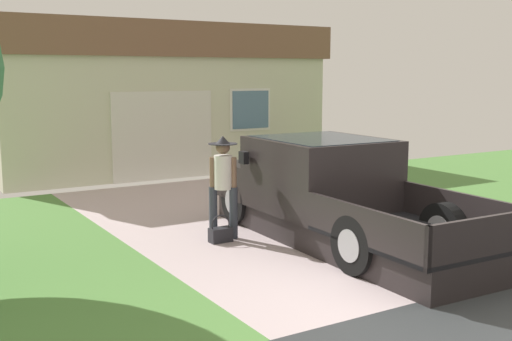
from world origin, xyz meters
TOP-DOWN VIEW (x-y plane):
  - pickup_truck at (0.35, 2.93)m, footprint 2.06×5.41m
  - person_with_hat at (-1.13, 3.71)m, footprint 0.46×0.46m
  - handbag at (-1.28, 3.52)m, footprint 0.36×0.19m
  - house_with_garage at (0.86, 12.18)m, footprint 9.09×5.53m
  - wheeled_trash_bin at (3.56, 7.68)m, footprint 0.60×0.72m

SIDE VIEW (x-z plane):
  - handbag at x=-1.28m, z-range -0.09..0.35m
  - wheeled_trash_bin at x=3.56m, z-range 0.04..1.18m
  - pickup_truck at x=0.35m, z-range -0.09..1.51m
  - person_with_hat at x=-1.13m, z-range 0.15..1.80m
  - house_with_garage at x=0.86m, z-range 0.03..3.94m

